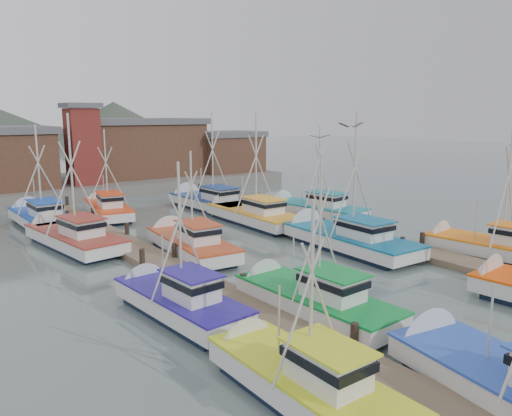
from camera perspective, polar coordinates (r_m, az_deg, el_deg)
ground at (r=29.20m, az=5.95°, el=-6.56°), size 260.00×260.00×0.00m
dock_left at (r=28.53m, az=-10.21°, el=-6.65°), size 2.30×46.00×1.50m
dock_right at (r=36.68m, az=9.75°, el=-2.73°), size 2.30×46.00×1.50m
quay at (r=61.02m, az=-18.26°, el=2.61°), size 44.00×16.00×1.20m
shed_center at (r=62.76m, az=-13.26°, el=6.83°), size 14.84×9.54×6.90m
shed_right at (r=65.43m, az=-3.24°, el=6.49°), size 8.48×6.36×5.20m
lookout_tower at (r=56.15m, az=-19.18°, el=6.98°), size 3.60×3.60×8.50m
boat_2 at (r=16.21m, az=4.60°, el=-18.75°), size 2.88×7.89×6.90m
boat_4 at (r=22.34m, az=5.88°, el=-10.23°), size 3.15×8.62×7.74m
boat_5 at (r=32.99m, az=9.95°, el=-3.40°), size 4.00×10.48×9.75m
boat_6 at (r=22.33m, az=-9.31°, el=-10.33°), size 3.05×8.13×7.34m
boat_7 at (r=33.52m, az=25.15°, el=-4.05°), size 3.83×9.17×9.28m
boat_8 at (r=31.65m, az=-7.77°, el=-3.96°), size 3.66×9.26×7.25m
boat_9 at (r=40.15m, az=-0.66°, el=-0.71°), size 4.01×10.47×9.77m
boat_10 at (r=35.02m, az=-20.39°, el=-3.10°), size 4.23×9.98×9.56m
boat_11 at (r=42.84m, az=6.34°, el=-0.06°), size 4.26×9.72×8.53m
boat_12 at (r=44.40m, az=-16.69°, el=-0.07°), size 4.02×8.99×8.12m
boat_13 at (r=46.10m, az=-5.48°, el=0.73°), size 4.04×10.56×9.86m
boat_14 at (r=42.25m, az=-23.47°, el=-1.04°), size 3.65×9.53×8.70m
gull_near at (r=19.92m, az=10.82°, el=9.24°), size 1.55×0.65×0.24m
gull_far at (r=29.60m, az=7.32°, el=8.07°), size 1.55×0.62×0.24m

